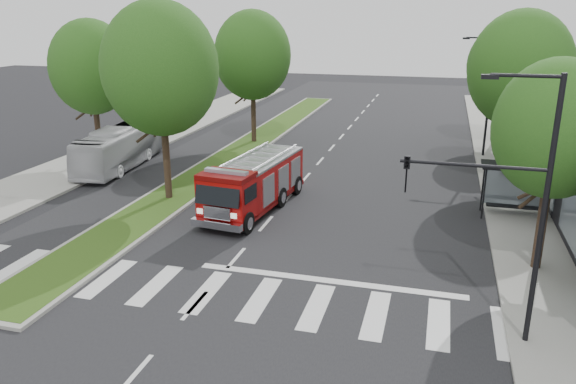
# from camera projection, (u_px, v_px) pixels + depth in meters

# --- Properties ---
(ground) EXTENTS (140.00, 140.00, 0.00)m
(ground) POSITION_uv_depth(u_px,v_px,m) (236.00, 258.00, 22.68)
(ground) COLOR black
(ground) RESTS_ON ground
(sidewalk_right) EXTENTS (5.00, 80.00, 0.15)m
(sidewalk_right) POSITION_uv_depth(u_px,v_px,m) (534.00, 205.00, 28.68)
(sidewalk_right) COLOR gray
(sidewalk_right) RESTS_ON ground
(sidewalk_left) EXTENTS (5.00, 80.00, 0.15)m
(sidewalk_left) POSITION_uv_depth(u_px,v_px,m) (76.00, 168.00, 35.50)
(sidewalk_left) COLOR gray
(sidewalk_left) RESTS_ON ground
(median) EXTENTS (3.00, 50.00, 0.15)m
(median) POSITION_uv_depth(u_px,v_px,m) (245.00, 148.00, 40.69)
(median) COLOR gray
(median) RESTS_ON ground
(bus_shelter) EXTENTS (3.20, 1.60, 2.61)m
(bus_shelter) POSITION_uv_depth(u_px,v_px,m) (516.00, 176.00, 26.70)
(bus_shelter) COLOR black
(bus_shelter) RESTS_ON ground
(tree_right_near) EXTENTS (4.40, 4.40, 8.05)m
(tree_right_near) POSITION_uv_depth(u_px,v_px,m) (556.00, 129.00, 19.92)
(tree_right_near) COLOR black
(tree_right_near) RESTS_ON ground
(tree_right_mid) EXTENTS (5.60, 5.60, 9.72)m
(tree_right_mid) POSITION_uv_depth(u_px,v_px,m) (520.00, 69.00, 30.64)
(tree_right_mid) COLOR black
(tree_right_mid) RESTS_ON ground
(tree_right_far) EXTENTS (5.00, 5.00, 8.73)m
(tree_right_far) POSITION_uv_depth(u_px,v_px,m) (503.00, 66.00, 40.01)
(tree_right_far) COLOR black
(tree_right_far) RESTS_ON ground
(tree_median_near) EXTENTS (5.80, 5.80, 10.16)m
(tree_median_near) POSITION_uv_depth(u_px,v_px,m) (160.00, 69.00, 27.61)
(tree_median_near) COLOR black
(tree_median_near) RESTS_ON ground
(tree_median_far) EXTENTS (5.60, 5.60, 9.72)m
(tree_median_far) POSITION_uv_depth(u_px,v_px,m) (252.00, 55.00, 40.56)
(tree_median_far) COLOR black
(tree_median_far) RESTS_ON ground
(tree_left_mid) EXTENTS (5.20, 5.20, 9.16)m
(tree_left_mid) POSITION_uv_depth(u_px,v_px,m) (91.00, 67.00, 35.34)
(tree_left_mid) COLOR black
(tree_left_mid) RESTS_ON ground
(streetlight_right_near) EXTENTS (4.08, 0.22, 8.00)m
(streetlight_right_near) POSITION_uv_depth(u_px,v_px,m) (512.00, 194.00, 15.61)
(streetlight_right_near) COLOR black
(streetlight_right_near) RESTS_ON ground
(streetlight_right_far) EXTENTS (2.11, 0.20, 8.00)m
(streetlight_right_far) POSITION_uv_depth(u_px,v_px,m) (487.00, 91.00, 37.05)
(streetlight_right_far) COLOR black
(streetlight_right_far) RESTS_ON ground
(fire_engine) EXTENTS (3.30, 8.28, 2.80)m
(fire_engine) POSITION_uv_depth(u_px,v_px,m) (254.00, 184.00, 27.88)
(fire_engine) COLOR #5B0504
(fire_engine) RESTS_ON ground
(city_bus) EXTENTS (3.15, 9.54, 2.61)m
(city_bus) POSITION_uv_depth(u_px,v_px,m) (121.00, 147.00, 35.70)
(city_bus) COLOR #BBBCC0
(city_bus) RESTS_ON ground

